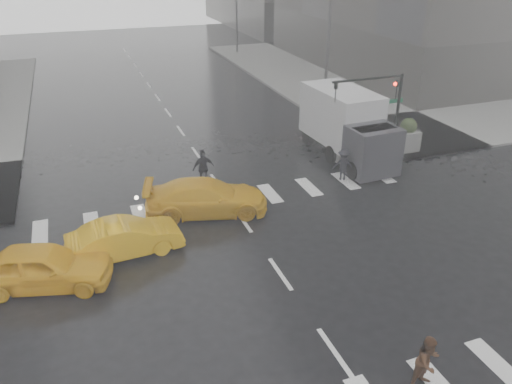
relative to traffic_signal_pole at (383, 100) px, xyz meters
name	(u,v)px	position (x,y,z in m)	size (l,w,h in m)	color
ground	(280,274)	(-9.01, -8.01, -3.22)	(120.00, 120.00, 0.00)	black
sidewalk_ne	(426,94)	(10.49, 9.49, -3.14)	(35.00, 35.00, 0.15)	slate
road_markings	(280,274)	(-9.01, -8.01, -3.21)	(18.00, 48.00, 0.01)	silver
traffic_signal_pole	(383,100)	(0.00, 0.00, 0.00)	(4.45, 0.42, 4.50)	black
street_lamp_near	(327,34)	(1.86, 9.99, 1.73)	(2.15, 0.22, 9.00)	#59595B
street_lamp_far	(235,4)	(1.86, 29.99, 1.73)	(2.15, 0.22, 9.00)	#59595B
planter_west	(343,144)	(-2.01, 0.19, -2.23)	(1.10, 1.10, 1.80)	slate
planter_mid	(376,140)	(-0.01, 0.19, -2.23)	(1.10, 1.10, 1.80)	slate
planter_east	(407,135)	(1.99, 0.19, -2.23)	(1.10, 1.10, 1.80)	slate
pedestrian_brown	(428,362)	(-7.36, -13.85, -2.43)	(0.77, 0.60, 1.58)	#452918
pedestrian_far_a	(203,168)	(-9.64, -0.06, -2.31)	(1.06, 0.65, 1.82)	black
pedestrian_far_b	(343,165)	(-3.09, -1.80, -2.42)	(1.03, 0.57, 1.60)	black
taxi_front	(43,267)	(-16.72, -5.85, -2.45)	(1.81, 4.50, 1.53)	#F0AD0C
taxi_mid	(125,238)	(-13.91, -4.84, -2.53)	(1.45, 4.17, 1.37)	#F0AD0C
taxi_rear	(206,197)	(-10.24, -2.78, -2.47)	(2.10, 4.57, 1.50)	#F0AD0C
box_truck	(349,124)	(-1.51, 0.64, -1.34)	(2.48, 6.63, 3.52)	silver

